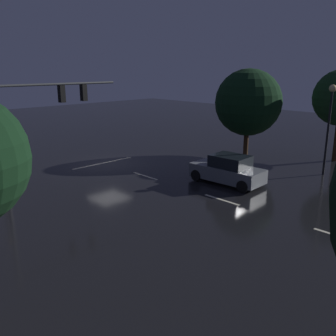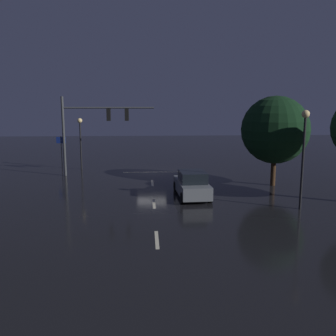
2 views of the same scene
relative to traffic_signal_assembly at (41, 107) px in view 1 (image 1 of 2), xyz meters
name	(u,v)px [view 1 (image 1 of 2)]	position (x,y,z in m)	size (l,w,h in m)	color
ground_plane	(108,164)	(-4.83, -0.62, -4.42)	(80.00, 80.00, 0.00)	black
traffic_signal_assembly	(41,107)	(0.00, 0.00, 0.00)	(7.57, 0.47, 6.55)	#383A3D
lane_dash_far	(146,176)	(-4.83, 3.38, -4.41)	(2.20, 0.16, 0.01)	beige
lane_dash_mid	(222,200)	(-4.83, 9.38, -4.41)	(2.20, 0.16, 0.01)	beige
stop_bar	(103,163)	(-4.83, -1.19, -4.41)	(5.00, 0.16, 0.01)	beige
car_approaching	(228,170)	(-7.31, 7.85, -3.62)	(2.11, 4.45, 1.70)	slate
street_lamp_left_kerb	(330,114)	(-13.13, 11.00, -0.55)	(0.44, 0.44, 5.59)	black
tree_left_far	(248,102)	(-13.70, 4.74, -0.33)	(4.88, 4.88, 6.53)	#382314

